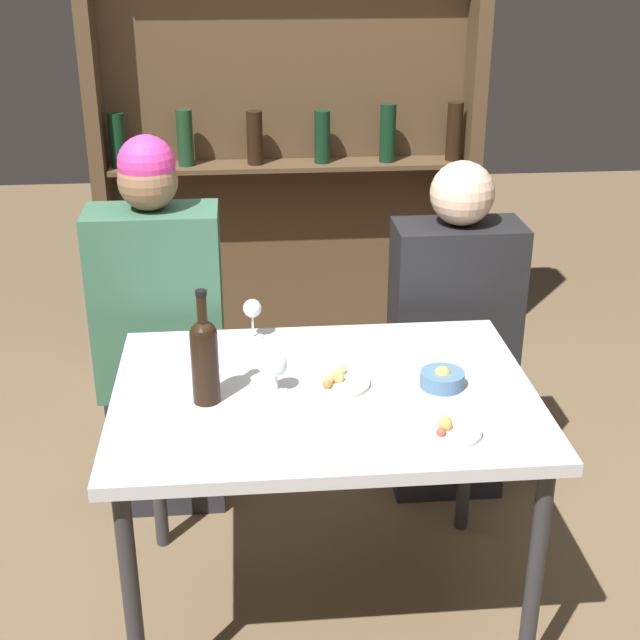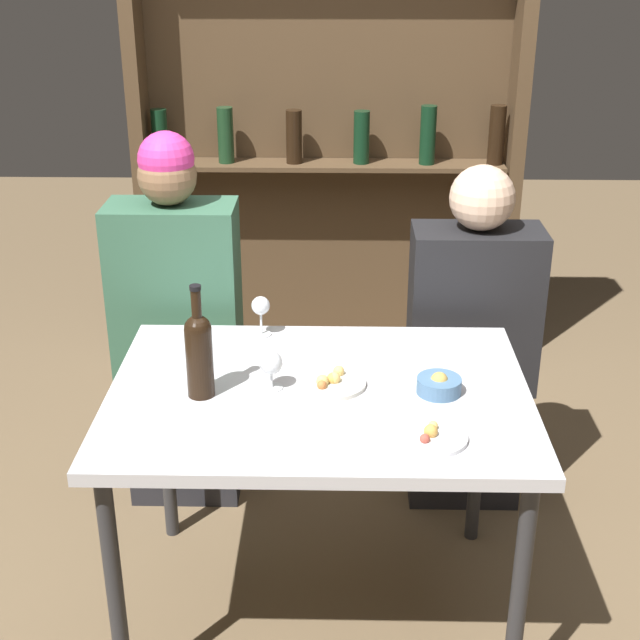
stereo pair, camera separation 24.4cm
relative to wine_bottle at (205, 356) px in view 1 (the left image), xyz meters
name	(u,v)px [view 1 (the left image)]	position (x,y,z in m)	size (l,w,h in m)	color
ground_plane	(324,607)	(0.31, 0.03, -0.88)	(10.00, 10.00, 0.00)	brown
dining_table	(324,412)	(0.31, 0.03, -0.20)	(1.13, 0.83, 0.75)	silver
wine_rack_wall	(287,127)	(0.31, 1.73, 0.23)	(1.65, 0.21, 2.18)	#4C3823
wine_bottle	(205,356)	(0.00, 0.00, 0.00)	(0.07, 0.07, 0.31)	black
wine_glass_0	(276,367)	(0.18, 0.04, -0.06)	(0.06, 0.06, 0.11)	silver
wine_glass_1	(252,311)	(0.13, 0.38, -0.04)	(0.06, 0.06, 0.13)	silver
food_plate_0	(336,381)	(0.35, 0.06, -0.12)	(0.18, 0.18, 0.04)	silver
food_plate_1	(445,429)	(0.59, -0.21, -0.12)	(0.18, 0.18, 0.04)	white
snack_bowl	(442,379)	(0.63, 0.02, -0.11)	(0.12, 0.12, 0.06)	#4C7299
seated_person_left	(161,341)	(-0.18, 0.64, -0.25)	(0.42, 0.22, 1.31)	#26262B
seated_person_right	(452,345)	(0.81, 0.64, -0.31)	(0.42, 0.22, 1.21)	#26262B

